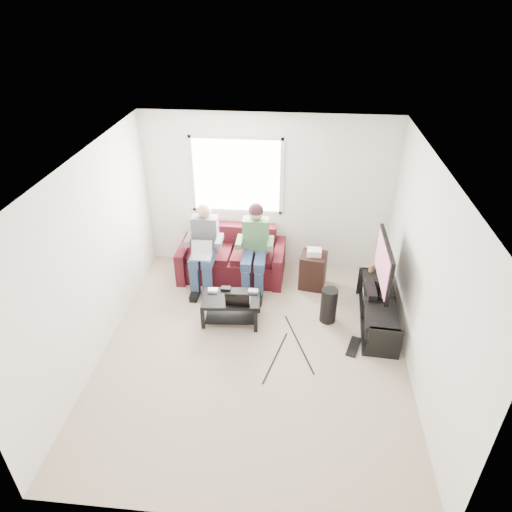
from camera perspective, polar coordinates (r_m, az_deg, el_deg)
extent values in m
plane|color=tan|center=(6.25, -0.30, -11.73)|extent=(4.50, 4.50, 0.00)
plane|color=white|center=(4.86, -0.38, 11.25)|extent=(4.50, 4.50, 0.00)
plane|color=white|center=(7.43, 1.47, 7.77)|extent=(4.50, 0.00, 4.50)
plane|color=white|center=(3.78, -4.09, -20.53)|extent=(4.50, 0.00, 4.50)
plane|color=white|center=(5.97, -19.81, -0.57)|extent=(0.00, 4.50, 4.50)
plane|color=white|center=(5.64, 20.35, -2.68)|extent=(0.00, 4.50, 4.50)
cube|color=white|center=(7.35, -2.45, 10.03)|extent=(1.40, 0.01, 1.20)
cube|color=silver|center=(7.35, -2.46, 10.00)|extent=(1.48, 0.04, 1.28)
cube|color=#4C1316|center=(7.58, -2.98, -1.19)|extent=(1.42, 0.79, 0.40)
cube|color=#4C1316|center=(7.65, -2.72, 2.64)|extent=(1.40, 0.24, 0.41)
cube|color=#4C1316|center=(7.68, -8.72, -0.34)|extent=(0.18, 0.85, 0.57)
cube|color=#4C1316|center=(7.47, 2.89, -0.96)|extent=(0.18, 0.85, 0.57)
cube|color=#4C1316|center=(7.49, -5.70, 0.47)|extent=(0.68, 0.65, 0.10)
cube|color=#4C1316|center=(7.39, -0.38, 0.20)|extent=(0.68, 0.65, 0.10)
cube|color=navy|center=(7.13, -7.51, -0.24)|extent=(0.16, 0.45, 0.14)
cube|color=navy|center=(7.09, -5.93, -0.32)|extent=(0.16, 0.45, 0.14)
cube|color=navy|center=(7.15, -7.64, -3.18)|extent=(0.13, 0.13, 0.50)
cube|color=navy|center=(7.11, -6.07, -3.28)|extent=(0.13, 0.13, 0.50)
cube|color=#56555A|center=(7.25, -6.35, 2.95)|extent=(0.40, 0.22, 0.55)
sphere|color=tan|center=(7.10, -6.49, 5.65)|extent=(0.22, 0.22, 0.22)
cube|color=navy|center=(7.01, -1.11, -0.58)|extent=(0.16, 0.45, 0.14)
cube|color=navy|center=(6.99, 0.52, -0.66)|extent=(0.16, 0.45, 0.14)
cube|color=navy|center=(7.03, -1.26, -3.58)|extent=(0.13, 0.13, 0.50)
cube|color=navy|center=(7.01, 0.37, -3.67)|extent=(0.13, 0.13, 0.50)
cube|color=#5A5D5D|center=(7.13, -0.03, 2.66)|extent=(0.40, 0.22, 0.55)
sphere|color=tan|center=(6.98, -0.02, 5.41)|extent=(0.22, 0.22, 0.22)
sphere|color=#351A23|center=(6.96, -0.02, 5.70)|extent=(0.23, 0.23, 0.23)
cube|color=black|center=(6.51, -3.15, -5.37)|extent=(0.85, 0.56, 0.05)
cube|color=black|center=(6.69, -3.08, -7.37)|extent=(0.76, 0.47, 0.02)
cube|color=black|center=(6.53, -6.68, -7.72)|extent=(0.05, 0.05, 0.36)
cube|color=black|center=(6.43, -0.03, -8.19)|extent=(0.05, 0.05, 0.36)
cube|color=black|center=(6.87, -5.96, -5.44)|extent=(0.05, 0.05, 0.36)
cube|color=black|center=(6.77, 0.34, -5.84)|extent=(0.05, 0.05, 0.36)
cube|color=silver|center=(6.63, -5.41, -4.28)|extent=(0.14, 0.10, 0.04)
cube|color=black|center=(6.64, -3.79, -4.08)|extent=(0.14, 0.09, 0.04)
cube|color=gray|center=(6.57, -0.38, -4.44)|extent=(0.14, 0.09, 0.04)
cube|color=black|center=(6.63, 15.21, -5.01)|extent=(0.53, 1.47, 0.04)
cube|color=black|center=(6.76, 14.95, -6.52)|extent=(0.49, 1.41, 0.03)
cube|color=black|center=(6.89, 14.72, -7.91)|extent=(0.53, 1.47, 0.06)
cube|color=black|center=(6.22, 15.77, -10.47)|extent=(0.43, 0.07, 0.48)
cube|color=black|center=(7.32, 14.27, -3.16)|extent=(0.43, 0.07, 0.48)
cube|color=black|center=(6.69, 15.15, -4.23)|extent=(0.12, 0.40, 0.04)
cube|color=black|center=(6.64, 15.24, -3.67)|extent=(0.06, 0.06, 0.12)
cube|color=black|center=(6.44, 15.71, -0.86)|extent=(0.05, 1.10, 0.65)
cube|color=#E7368F|center=(6.43, 15.45, -0.84)|extent=(0.01, 1.01, 0.58)
cube|color=black|center=(6.65, 14.17, -3.98)|extent=(0.12, 0.50, 0.10)
cylinder|color=#956940|center=(7.09, 14.25, -1.47)|extent=(0.08, 0.08, 0.12)
cube|color=silver|center=(6.42, 15.46, -8.38)|extent=(0.30, 0.22, 0.06)
cube|color=gray|center=(6.96, 14.71, -4.66)|extent=(0.34, 0.26, 0.08)
cube|color=black|center=(6.69, 15.07, -6.44)|extent=(0.38, 0.30, 0.07)
cylinder|color=black|center=(6.65, 9.07, -6.11)|extent=(0.24, 0.24, 0.53)
cube|color=black|center=(6.43, 12.10, -11.01)|extent=(0.25, 0.42, 0.02)
cube|color=black|center=(7.33, 7.12, -1.80)|extent=(0.39, 0.39, 0.58)
cube|color=silver|center=(7.15, 7.29, 0.48)|extent=(0.22, 0.18, 0.10)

